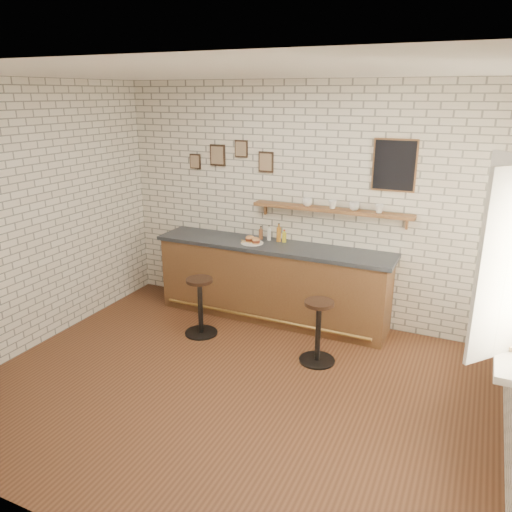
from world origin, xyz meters
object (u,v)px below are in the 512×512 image
(bar_counter, at_px, (272,281))
(sandwich_plate, at_px, (252,243))
(ciabatta_sandwich, at_px, (253,240))
(bar_stool_right, at_px, (318,330))
(bitters_bottle_amber, at_px, (279,234))
(shelf_cup_a, at_px, (307,202))
(bar_stool_left, at_px, (200,305))
(shelf_cup_b, at_px, (333,204))
(shelf_cup_c, at_px, (354,206))
(book_lower, at_px, (506,344))
(shelf_cup_d, at_px, (379,209))
(bitters_bottle_white, at_px, (269,234))
(bitters_bottle_brown, at_px, (261,234))
(book_upper, at_px, (506,341))
(condiment_bottle_yellow, at_px, (284,237))

(bar_counter, bearing_deg, sandwich_plate, -165.34)
(sandwich_plate, relative_size, ciabatta_sandwich, 1.10)
(bar_stool_right, bearing_deg, bitters_bottle_amber, 131.55)
(sandwich_plate, relative_size, bar_stool_right, 0.39)
(shelf_cup_a, bearing_deg, bar_stool_left, -152.66)
(bar_counter, bearing_deg, shelf_cup_b, 15.97)
(bar_stool_left, bearing_deg, shelf_cup_c, 32.48)
(ciabatta_sandwich, bearing_deg, bar_counter, 15.26)
(bar_counter, height_order, sandwich_plate, sandwich_plate)
(shelf_cup_c, bearing_deg, sandwich_plate, 107.41)
(book_lower, bearing_deg, sandwich_plate, 139.50)
(ciabatta_sandwich, relative_size, bitters_bottle_amber, 1.05)
(shelf_cup_b, distance_m, shelf_cup_d, 0.56)
(bitters_bottle_white, bearing_deg, book_lower, -31.30)
(bar_stool_right, bearing_deg, bar_stool_left, 178.52)
(sandwich_plate, distance_m, bitters_bottle_brown, 0.23)
(shelf_cup_d, distance_m, book_upper, 2.29)
(bitters_bottle_brown, xyz_separation_m, bitters_bottle_white, (0.12, -0.00, 0.01))
(shelf_cup_b, bearing_deg, shelf_cup_a, 141.75)
(ciabatta_sandwich, distance_m, bar_stool_right, 1.54)
(ciabatta_sandwich, height_order, book_upper, ciabatta_sandwich)
(ciabatta_sandwich, relative_size, condiment_bottle_yellow, 1.54)
(ciabatta_sandwich, bearing_deg, shelf_cup_b, 15.79)
(condiment_bottle_yellow, distance_m, shelf_cup_a, 0.55)
(bitters_bottle_white, bearing_deg, shelf_cup_d, 1.92)
(bitters_bottle_white, height_order, bitters_bottle_amber, bitters_bottle_amber)
(bar_stool_right, xyz_separation_m, shelf_cup_c, (0.07, 1.04, 1.17))
(shelf_cup_a, bearing_deg, condiment_bottle_yellow, 171.19)
(condiment_bottle_yellow, xyz_separation_m, bar_stool_right, (0.81, -1.00, -0.69))
(shelf_cup_c, height_order, book_upper, shelf_cup_c)
(condiment_bottle_yellow, bearing_deg, shelf_cup_d, 2.27)
(ciabatta_sandwich, distance_m, bar_stool_left, 1.06)
(shelf_cup_b, distance_m, book_lower, 2.69)
(shelf_cup_a, xyz_separation_m, shelf_cup_b, (0.32, 0.00, 0.00))
(book_lower, bearing_deg, book_upper, 76.21)
(bar_stool_left, relative_size, bar_stool_right, 1.01)
(bitters_bottle_brown, xyz_separation_m, shelf_cup_c, (1.20, 0.05, 0.47))
(book_upper, bearing_deg, bar_stool_right, -179.61)
(sandwich_plate, xyz_separation_m, shelf_cup_a, (0.63, 0.27, 0.53))
(bar_counter, relative_size, bitters_bottle_white, 15.55)
(bitters_bottle_brown, relative_size, shelf_cup_a, 1.44)
(condiment_bottle_yellow, distance_m, shelf_cup_b, 0.77)
(bitters_bottle_white, distance_m, book_lower, 3.25)
(condiment_bottle_yellow, relative_size, shelf_cup_d, 1.56)
(bitters_bottle_white, relative_size, bar_stool_left, 0.28)
(shelf_cup_a, distance_m, book_upper, 2.92)
(bar_counter, relative_size, shelf_cup_d, 29.25)
(bitters_bottle_brown, distance_m, shelf_cup_d, 1.57)
(bar_stool_left, xyz_separation_m, shelf_cup_d, (1.87, 1.00, 1.16))
(bar_stool_left, distance_m, book_lower, 3.39)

